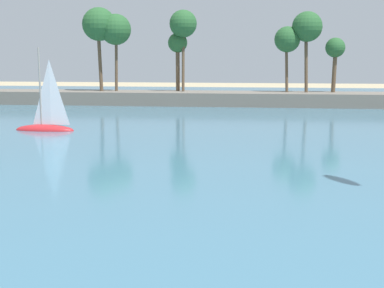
% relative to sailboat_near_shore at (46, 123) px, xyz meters
% --- Properties ---
extents(sea, '(220.00, 104.95, 0.06)m').
position_rel_sailboat_near_shore_xyz_m(sea, '(15.67, 13.79, -0.73)').
color(sea, teal).
rests_on(sea, ground).
extents(palm_headland, '(93.51, 6.38, 13.16)m').
position_rel_sailboat_near_shore_xyz_m(palm_headland, '(14.94, 26.53, 3.34)').
color(palm_headland, slate).
rests_on(palm_headland, ground).
extents(sailboat_near_shore, '(5.41, 1.78, 7.78)m').
position_rel_sailboat_near_shore_xyz_m(sailboat_near_shore, '(0.00, 0.00, 0.00)').
color(sailboat_near_shore, red).
rests_on(sailboat_near_shore, sea).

